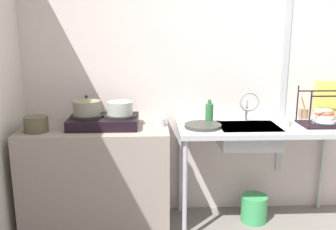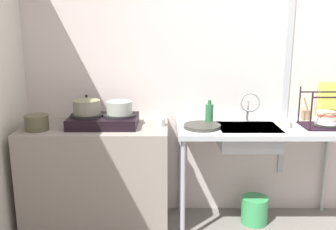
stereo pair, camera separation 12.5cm
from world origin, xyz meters
name	(u,v)px [view 2 (the right image)]	position (x,y,z in m)	size (l,w,h in m)	color
wall_back	(273,79)	(0.00, 1.54, 1.21)	(5.09, 0.10, 2.41)	beige
wall_metal_strip	(289,66)	(0.11, 1.48, 1.33)	(0.05, 0.01, 1.93)	#A3ABAC
counter_concrete	(98,177)	(-1.50, 1.20, 0.44)	(1.16, 0.58, 0.87)	gray
counter_sink	(263,135)	(-0.15, 1.20, 0.80)	(1.39, 0.58, 0.87)	#A3ABAC
stove	(104,120)	(-1.43, 1.20, 0.92)	(0.54, 0.37, 0.10)	black
pot_on_left_burner	(87,106)	(-1.56, 1.20, 1.04)	(0.22, 0.22, 0.16)	gray
pot_on_right_burner	(120,108)	(-1.30, 1.20, 1.02)	(0.20, 0.20, 0.10)	#99A195
pot_beside_stove	(37,123)	(-1.92, 1.08, 0.93)	(0.18, 0.18, 0.12)	#4C4832
percolator	(160,118)	(-0.99, 1.21, 0.94)	(0.10, 0.10, 0.14)	silver
sink_basin	(249,137)	(-0.27, 1.17, 0.79)	(0.48, 0.37, 0.17)	#A3ABAC
faucet	(250,103)	(-0.24, 1.32, 1.04)	(0.17, 0.09, 0.26)	#A3ABAC
frying_pan	(203,126)	(-0.64, 1.15, 0.88)	(0.29, 0.29, 0.03)	#363630
dish_rack	(327,120)	(0.35, 1.18, 0.93)	(0.38, 0.27, 0.31)	black
cup_by_rack	(287,124)	(0.02, 1.14, 0.90)	(0.06, 0.06, 0.07)	white
small_bowl_on_drainboard	(287,123)	(0.04, 1.22, 0.89)	(0.10, 0.10, 0.04)	beige
bottle_by_sink	(210,114)	(-0.58, 1.27, 0.96)	(0.07, 0.07, 0.20)	#29673B
cereal_box	(331,101)	(0.48, 1.43, 1.03)	(0.20, 0.07, 0.33)	#D0D352
utensil_jar	(307,115)	(0.28, 1.43, 0.91)	(0.08, 0.08, 0.19)	#8F714F
bucket_on_floor	(255,210)	(-0.17, 1.23, 0.12)	(0.22, 0.22, 0.23)	#389B56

